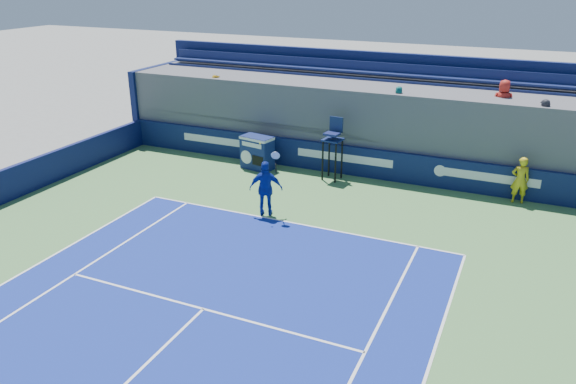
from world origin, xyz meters
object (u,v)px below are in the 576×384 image
at_px(ball_person, 520,180).
at_px(match_clock, 257,152).
at_px(umpire_chair, 333,142).
at_px(tennis_player, 266,188).

xyz_separation_m(ball_person, match_clock, (-10.11, -0.54, -0.12)).
height_order(match_clock, umpire_chair, umpire_chair).
height_order(ball_person, tennis_player, tennis_player).
bearing_deg(tennis_player, ball_person, 30.98).
bearing_deg(match_clock, ball_person, 3.04).
relative_size(ball_person, umpire_chair, 0.69).
bearing_deg(umpire_chair, tennis_player, -101.38).
distance_m(match_clock, tennis_player, 4.75).
bearing_deg(ball_person, tennis_player, 18.56).
bearing_deg(umpire_chair, match_clock, -177.96).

